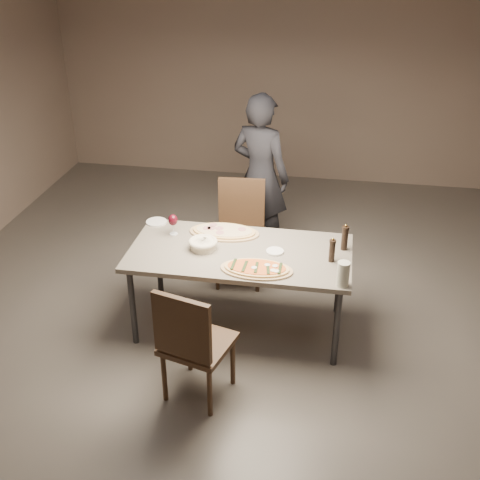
% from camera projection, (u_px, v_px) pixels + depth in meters
% --- Properties ---
extents(room, '(7.00, 7.00, 7.00)m').
position_uv_depth(room, '(240.00, 176.00, 4.57)').
color(room, '#5B554F').
rests_on(room, ground).
extents(dining_table, '(1.80, 0.90, 0.75)m').
position_uv_depth(dining_table, '(240.00, 257.00, 4.91)').
color(dining_table, slate).
rests_on(dining_table, ground).
extents(zucchini_pizza, '(0.56, 0.31, 0.05)m').
position_uv_depth(zucchini_pizza, '(257.00, 269.00, 4.60)').
color(zucchini_pizza, tan).
rests_on(zucchini_pizza, dining_table).
extents(ham_pizza, '(0.60, 0.33, 0.04)m').
position_uv_depth(ham_pizza, '(224.00, 232.00, 5.15)').
color(ham_pizza, tan).
rests_on(ham_pizza, dining_table).
extents(bread_basket, '(0.24, 0.24, 0.08)m').
position_uv_depth(bread_basket, '(203.00, 244.00, 4.88)').
color(bread_basket, beige).
rests_on(bread_basket, dining_table).
extents(oil_dish, '(0.14, 0.14, 0.02)m').
position_uv_depth(oil_dish, '(275.00, 251.00, 4.86)').
color(oil_dish, white).
rests_on(oil_dish, dining_table).
extents(pepper_mill_left, '(0.05, 0.05, 0.21)m').
position_uv_depth(pepper_mill_left, '(332.00, 250.00, 4.69)').
color(pepper_mill_left, black).
rests_on(pepper_mill_left, dining_table).
extents(pepper_mill_right, '(0.06, 0.06, 0.23)m').
position_uv_depth(pepper_mill_right, '(345.00, 238.00, 4.85)').
color(pepper_mill_right, black).
rests_on(pepper_mill_right, dining_table).
extents(carafe, '(0.09, 0.09, 0.19)m').
position_uv_depth(carafe, '(343.00, 274.00, 4.38)').
color(carafe, silver).
rests_on(carafe, dining_table).
extents(wine_glass, '(0.08, 0.08, 0.18)m').
position_uv_depth(wine_glass, '(173.00, 221.00, 5.08)').
color(wine_glass, silver).
rests_on(wine_glass, dining_table).
extents(side_plate, '(0.18, 0.18, 0.01)m').
position_uv_depth(side_plate, '(156.00, 222.00, 5.33)').
color(side_plate, white).
rests_on(side_plate, dining_table).
extents(chair_near, '(0.56, 0.56, 0.96)m').
position_uv_depth(chair_near, '(191.00, 340.00, 4.19)').
color(chair_near, '#3B2819').
rests_on(chair_near, ground).
extents(chair_far, '(0.50, 0.50, 0.98)m').
position_uv_depth(chair_far, '(240.00, 225.00, 5.73)').
color(chair_far, '#3B2819').
rests_on(chair_far, ground).
extents(diner, '(0.72, 0.60, 1.70)m').
position_uv_depth(diner, '(260.00, 176.00, 6.03)').
color(diner, black).
rests_on(diner, ground).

